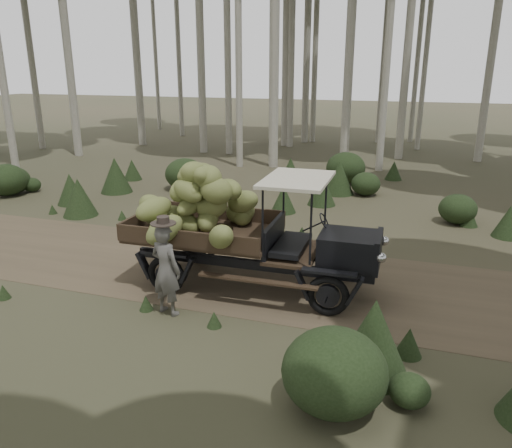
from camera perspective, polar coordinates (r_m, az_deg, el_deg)
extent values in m
plane|color=#473D2B|center=(11.79, -7.70, -4.80)|extent=(120.00, 120.00, 0.00)
cube|color=brown|center=(11.79, -7.70, -4.78)|extent=(70.00, 4.00, 0.01)
cube|color=black|center=(9.92, 10.39, -2.73)|extent=(1.09, 1.04, 0.59)
cube|color=black|center=(9.88, 13.78, -3.04)|extent=(0.13, 1.07, 0.66)
cube|color=black|center=(10.14, 2.02, -1.34)|extent=(0.12, 1.50, 0.59)
cube|color=#38281C|center=(10.63, -5.79, -1.11)|extent=(3.03, 1.99, 0.09)
cube|color=#38281C|center=(11.43, -3.97, 1.28)|extent=(2.99, 0.13, 0.34)
cube|color=#38281C|center=(9.74, -7.99, -1.77)|extent=(2.99, 0.13, 0.34)
cube|color=#38281C|center=(11.22, -12.88, 0.56)|extent=(0.11, 1.92, 0.34)
cube|color=beige|center=(9.71, 4.72, 5.10)|extent=(1.27, 1.84, 0.06)
cube|color=black|center=(10.77, 0.63, -3.06)|extent=(4.91, 0.22, 0.19)
cube|color=black|center=(10.05, -0.68, -4.62)|extent=(4.91, 0.22, 0.19)
torus|color=black|center=(10.97, 9.65, -4.37)|extent=(0.81, 0.16, 0.81)
torus|color=black|center=(9.41, 8.22, -8.13)|extent=(0.81, 0.16, 0.81)
torus|color=black|center=(11.79, -6.49, -2.63)|extent=(0.81, 0.16, 0.81)
torus|color=black|center=(10.37, -10.24, -5.74)|extent=(0.81, 0.16, 0.81)
sphere|color=beige|center=(10.31, 14.45, -1.90)|extent=(0.19, 0.19, 0.19)
sphere|color=beige|center=(9.40, 14.12, -3.78)|extent=(0.19, 0.19, 0.19)
ellipsoid|color=olive|center=(10.95, -11.42, 0.92)|extent=(0.71, 0.85, 0.58)
ellipsoid|color=olive|center=(11.10, -5.99, 2.79)|extent=(1.06, 0.72, 0.68)
ellipsoid|color=olive|center=(10.34, -3.09, 3.97)|extent=(0.80, 0.74, 0.45)
ellipsoid|color=olive|center=(10.23, -5.87, 5.42)|extent=(0.54, 0.99, 0.63)
ellipsoid|color=olive|center=(11.05, -1.62, 1.13)|extent=(0.71, 0.89, 0.57)
ellipsoid|color=olive|center=(10.74, -1.53, 2.56)|extent=(1.01, 0.72, 0.73)
ellipsoid|color=olive|center=(10.10, -4.51, 3.79)|extent=(0.95, 0.82, 0.71)
ellipsoid|color=olive|center=(10.32, -5.45, 5.13)|extent=(1.08, 0.84, 0.78)
ellipsoid|color=olive|center=(11.03, -1.79, 1.44)|extent=(0.87, 0.63, 0.73)
ellipsoid|color=olive|center=(10.51, -5.16, 2.13)|extent=(0.86, 0.79, 0.55)
ellipsoid|color=olive|center=(10.58, -8.37, 3.89)|extent=(0.66, 0.87, 0.66)
ellipsoid|color=olive|center=(10.37, -6.77, 5.33)|extent=(0.94, 0.58, 0.66)
ellipsoid|color=olive|center=(10.57, -5.51, 0.60)|extent=(0.64, 1.02, 0.59)
ellipsoid|color=olive|center=(10.34, -11.60, 1.67)|extent=(0.82, 0.99, 0.58)
ellipsoid|color=olive|center=(10.37, -7.18, 3.84)|extent=(0.72, 0.88, 0.46)
ellipsoid|color=olive|center=(10.18, -5.43, 5.23)|extent=(0.81, 0.84, 0.54)
ellipsoid|color=olive|center=(10.81, -9.36, 0.71)|extent=(0.83, 0.91, 0.66)
ellipsoid|color=olive|center=(10.56, -11.65, 1.87)|extent=(1.00, 0.80, 0.66)
ellipsoid|color=olive|center=(10.27, -7.76, 3.75)|extent=(0.90, 0.64, 0.61)
ellipsoid|color=olive|center=(10.49, -6.85, 5.66)|extent=(0.92, 0.97, 0.54)
ellipsoid|color=olive|center=(10.66, -7.93, 0.09)|extent=(0.89, 0.74, 0.57)
ellipsoid|color=olive|center=(10.57, -7.28, 2.32)|extent=(0.63, 1.03, 0.59)
ellipsoid|color=olive|center=(10.77, -7.65, 4.21)|extent=(0.82, 0.90, 0.50)
ellipsoid|color=olive|center=(10.44, -6.91, 5.62)|extent=(0.77, 1.02, 0.79)
ellipsoid|color=olive|center=(10.10, -10.73, -0.83)|extent=(0.93, 1.15, 0.84)
ellipsoid|color=olive|center=(9.83, -10.43, -0.67)|extent=(1.01, 0.97, 0.81)
ellipsoid|color=olive|center=(9.37, -4.01, -1.47)|extent=(0.88, 0.97, 0.75)
imported|color=#52504B|center=(9.38, -10.25, -5.19)|extent=(0.73, 0.57, 1.75)
cylinder|color=#312822|center=(9.07, -10.56, 0.07)|extent=(0.57, 0.57, 0.02)
cylinder|color=#312822|center=(9.05, -10.58, 0.42)|extent=(0.29, 0.29, 0.14)
cylinder|color=#B2AD9E|center=(31.28, 6.92, 22.33)|extent=(0.32, 0.32, 14.18)
cylinder|color=#B2AD9E|center=(29.18, 4.19, 24.19)|extent=(0.36, 0.36, 15.64)
ellipsoid|color=#233319|center=(15.83, 22.06, 1.60)|extent=(1.09, 1.09, 0.87)
cone|color=#233319|center=(16.37, -19.57, 2.90)|extent=(1.06, 1.06, 1.18)
cone|color=#233319|center=(15.76, 23.20, 0.79)|extent=(0.52, 0.52, 0.58)
cone|color=#233319|center=(16.82, 7.54, 3.93)|extent=(0.95, 0.95, 1.05)
ellipsoid|color=#233319|center=(19.99, -26.68, 4.53)|extent=(1.41, 1.41, 1.13)
cone|color=#233319|center=(17.02, -8.69, 2.96)|extent=(0.39, 0.39, 0.43)
cone|color=#233319|center=(15.85, 3.16, 2.92)|extent=(0.81, 0.81, 0.90)
ellipsoid|color=#233319|center=(18.96, -8.14, 5.68)|extent=(1.46, 1.46, 1.17)
cone|color=#233319|center=(15.14, 26.92, 0.27)|extent=(0.81, 0.81, 0.89)
cone|color=#233319|center=(21.10, -13.96, 6.04)|extent=(0.75, 0.75, 0.83)
ellipsoid|color=#233319|center=(20.28, -24.24, 4.11)|extent=(0.65, 0.65, 0.52)
cone|color=#233319|center=(18.37, 9.49, 5.28)|extent=(1.10, 1.10, 1.22)
cone|color=#233319|center=(8.57, 17.08, -12.75)|extent=(0.44, 0.44, 0.49)
ellipsoid|color=#233319|center=(18.37, 12.43, 4.50)|extent=(1.04, 1.04, 0.83)
cone|color=#233319|center=(7.80, 13.30, -12.49)|extent=(1.11, 1.11, 1.23)
cone|color=#233319|center=(17.90, -20.44, 3.78)|extent=(0.94, 0.94, 1.04)
ellipsoid|color=#233319|center=(20.10, 10.22, 6.35)|extent=(1.54, 1.54, 1.23)
cone|color=#233319|center=(19.08, -15.76, 5.41)|extent=(1.16, 1.16, 1.28)
ellipsoid|color=#233319|center=(7.00, 8.95, -16.33)|extent=(1.42, 1.42, 1.14)
ellipsoid|color=#233319|center=(7.49, 17.13, -17.72)|extent=(0.57, 0.57, 0.46)
cone|color=#233319|center=(21.25, 15.47, 5.91)|extent=(0.69, 0.69, 0.77)
cone|color=#233319|center=(19.92, 3.96, 6.13)|extent=(0.91, 0.91, 1.02)
ellipsoid|color=#233319|center=(20.29, -26.05, 4.54)|extent=(1.21, 1.21, 0.97)
cone|color=#233319|center=(11.28, -26.92, -6.91)|extent=(0.27, 0.27, 0.30)
cone|color=#233319|center=(13.64, 5.27, -0.90)|extent=(0.27, 0.27, 0.30)
cone|color=#233319|center=(13.45, 7.47, -1.25)|extent=(0.27, 0.27, 0.30)
cone|color=#233319|center=(13.13, 7.93, -1.75)|extent=(0.27, 0.27, 0.30)
cone|color=#233319|center=(9.10, -4.81, -10.78)|extent=(0.27, 0.27, 0.30)
cone|color=#233319|center=(9.86, -12.47, -8.78)|extent=(0.27, 0.27, 0.30)
cone|color=#233319|center=(14.50, -8.46, 0.11)|extent=(0.27, 0.27, 0.30)
cone|color=#233319|center=(8.29, 5.79, -13.87)|extent=(0.27, 0.27, 0.30)
cone|color=#233319|center=(13.53, -1.29, -0.98)|extent=(0.27, 0.27, 0.30)
cone|color=#233319|center=(15.66, -15.07, 1.01)|extent=(0.27, 0.27, 0.30)
cone|color=#233319|center=(13.46, 13.13, -1.56)|extent=(0.27, 0.27, 0.30)
cone|color=#233319|center=(17.00, -22.24, 1.58)|extent=(0.27, 0.27, 0.30)
cone|color=#233319|center=(8.18, 4.63, -14.30)|extent=(0.27, 0.27, 0.30)
cone|color=#233319|center=(14.10, -7.37, -0.34)|extent=(0.27, 0.27, 0.30)
cone|color=#233319|center=(13.98, -4.05, -0.41)|extent=(0.27, 0.27, 0.30)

